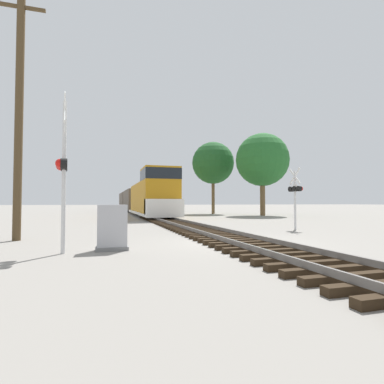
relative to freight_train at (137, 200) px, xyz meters
The scene contains 9 objects.
ground_plane 34.63m from the freight_train, 90.00° to the right, with size 400.00×400.00×0.00m, color gray.
rail_track_bed 34.62m from the freight_train, 90.00° to the right, with size 2.60×160.00×0.31m.
freight_train is the anchor object (origin of this frame).
crossing_signal_near 35.86m from the freight_train, 99.36° to the right, with size 0.41×1.01×4.67m.
crossing_signal_far 31.09m from the freight_train, 79.77° to the right, with size 0.36×1.01×3.42m.
relay_cabinet 35.45m from the freight_train, 97.14° to the right, with size 0.99×0.52×1.43m.
utility_pole 32.76m from the freight_train, 104.11° to the right, with size 1.80×0.31×9.98m.
tree_far_right 19.58m from the freight_train, 47.12° to the right, with size 6.15×6.15×9.55m.
tree_mid_background 12.88m from the freight_train, 38.92° to the right, with size 5.59×5.59×9.59m.
Camera 1 is at (-4.65, -10.29, 1.49)m, focal length 28.00 mm.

